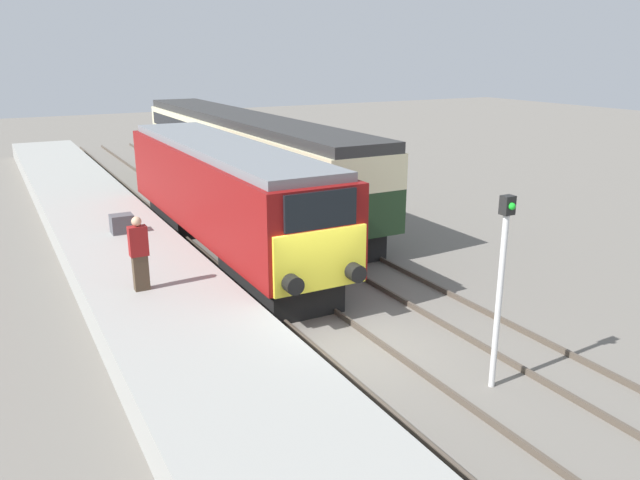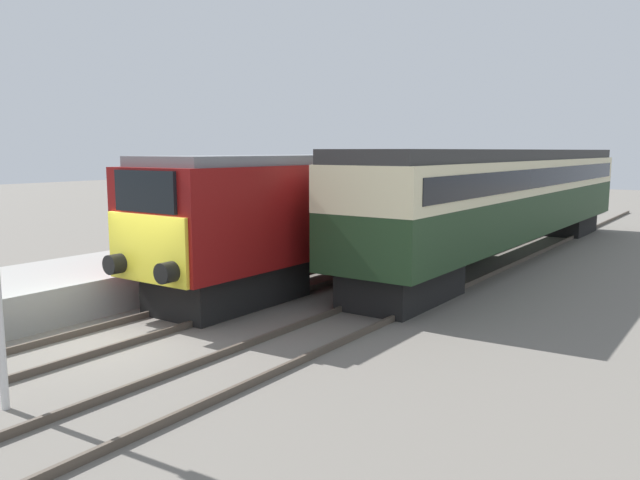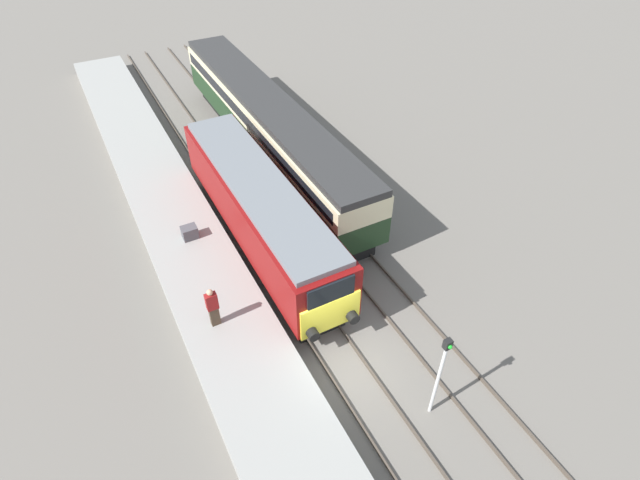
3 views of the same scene
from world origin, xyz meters
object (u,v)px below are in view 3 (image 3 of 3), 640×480
Objects in this scene: passenger_carriage at (268,123)px; signal_post at (440,372)px; locomotive at (260,211)px; luggage_crate at (190,232)px; person_on_platform at (213,307)px.

passenger_carriage is 5.25× the size of signal_post.
signal_post is at bearing -81.00° from locomotive.
locomotive is 10.88m from signal_post.
passenger_carriage is at bearing 41.64° from luggage_crate.
person_on_platform reaches higher than luggage_crate.
person_on_platform is (-3.74, -4.26, -0.25)m from locomotive.
signal_post is (-1.70, -17.64, -0.02)m from passenger_carriage.
passenger_carriage reaches higher than person_on_platform.
passenger_carriage is 8.78m from luggage_crate.
passenger_carriage reaches higher than locomotive.
passenger_carriage reaches higher than luggage_crate.
luggage_crate is at bearing 160.14° from locomotive.
passenger_carriage is 29.70× the size of luggage_crate.
passenger_carriage is at bearing 63.78° from locomotive.
signal_post reaches higher than passenger_carriage.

